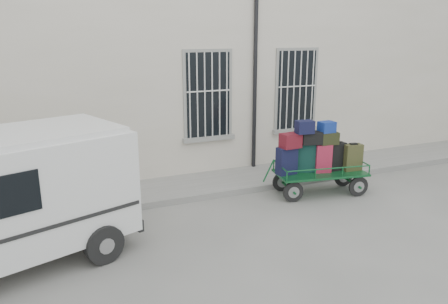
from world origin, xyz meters
The scene contains 4 objects.
ground centered at (0.00, 0.00, 0.00)m, with size 80.00×80.00×0.00m, color slate.
building centered at (0.00, 5.50, 3.00)m, with size 24.00×5.15×6.00m.
sidewalk centered at (0.00, 2.20, 0.07)m, with size 24.00×1.70×0.15m, color slate.
luggage_cart centered at (1.54, 0.70, 0.92)m, with size 2.60×1.35×1.86m.
Camera 1 is at (-4.51, -7.70, 3.81)m, focal length 35.00 mm.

